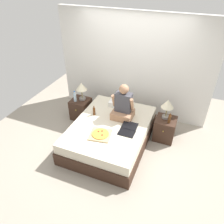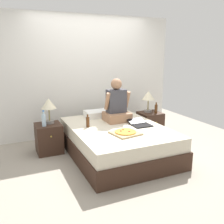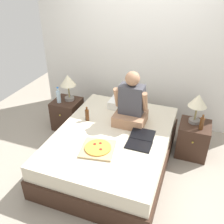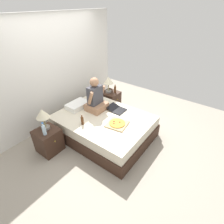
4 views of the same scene
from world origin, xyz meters
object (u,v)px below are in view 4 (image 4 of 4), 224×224
nightstand_left (49,140)px  pizza_box (117,124)px  nightstand_right (111,100)px  lamp_on_right_nightstand (108,81)px  bed (104,126)px  lamp_on_left_nightstand (43,115)px  water_bottle (44,130)px  person_seated (96,98)px  beer_bottle_on_bed (82,120)px  beer_bottle (115,89)px  laptop (117,110)px

nightstand_left → pizza_box: pizza_box is taller
nightstand_right → lamp_on_right_nightstand: lamp_on_right_nightstand is taller
bed → lamp_on_right_nightstand: (1.03, 0.64, 0.59)m
nightstand_left → lamp_on_left_nightstand: lamp_on_left_nightstand is taller
pizza_box → lamp_on_right_nightstand: bearing=44.5°
water_bottle → person_seated: person_seated is taller
bed → pizza_box: bearing=-96.3°
person_seated → beer_bottle_on_bed: size_ratio=3.55×
lamp_on_right_nightstand → beer_bottle_on_bed: size_ratio=2.05×
water_bottle → beer_bottle_on_bed: bearing=-26.2°
beer_bottle → beer_bottle_on_bed: bearing=-168.6°
water_bottle → person_seated: bearing=-7.4°
lamp_on_left_nightstand → person_seated: size_ratio=0.58×
lamp_on_right_nightstand → bed: bearing=-147.8°
nightstand_right → person_seated: bearing=-164.1°
bed → lamp_on_left_nightstand: 1.34m
laptop → beer_bottle_on_bed: size_ratio=1.89×
lamp_on_left_nightstand → beer_bottle_on_bed: 0.77m
nightstand_left → nightstand_right: (2.11, 0.00, 0.00)m
bed → pizza_box: (-0.04, -0.41, 0.28)m
pizza_box → person_seated: bearing=75.1°
nightstand_right → beer_bottle_on_bed: (-1.52, -0.42, 0.34)m
lamp_on_right_nightstand → beer_bottle_on_bed: 1.58m
water_bottle → nightstand_right: water_bottle is taller
lamp_on_right_nightstand → laptop: 1.01m
beer_bottle → beer_bottle_on_bed: size_ratio=1.05×
nightstand_left → lamp_on_left_nightstand: bearing=51.4°
water_bottle → laptop: size_ratio=0.66×
nightstand_right → beer_bottle: beer_bottle is taller
nightstand_left → laptop: 1.64m
bed → water_bottle: size_ratio=7.48×
lamp_on_left_nightstand → beer_bottle: size_ratio=1.96×
water_bottle → beer_bottle: water_bottle is taller
water_bottle → beer_bottle: size_ratio=1.20×
laptop → lamp_on_left_nightstand: bearing=152.7°
lamp_on_left_nightstand → beer_bottle_on_bed: bearing=-40.4°
lamp_on_right_nightstand → beer_bottle_on_bed: bearing=-162.5°
beer_bottle → nightstand_left: bearing=177.4°
person_seated → laptop: 0.56m
nightstand_right → beer_bottle_on_bed: size_ratio=2.36×
pizza_box → nightstand_right: bearing=42.3°
water_bottle → beer_bottle_on_bed: water_bottle is taller
lamp_on_right_nightstand → beer_bottle: bearing=-56.3°
beer_bottle → pizza_box: beer_bottle is taller
beer_bottle → beer_bottle_on_bed: 1.62m
person_seated → pizza_box: person_seated is taller
nightstand_right → bed: bearing=-150.6°
beer_bottle_on_bed → nightstand_right: bearing=15.5°
nightstand_right → nightstand_left: bearing=180.0°
water_bottle → beer_bottle_on_bed: 0.75m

